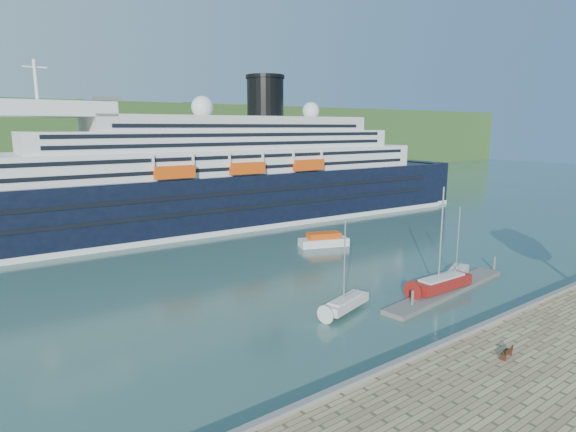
# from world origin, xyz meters

# --- Properties ---
(ground) EXTENTS (400.00, 400.00, 0.00)m
(ground) POSITION_xyz_m (0.00, 0.00, 0.00)
(ground) COLOR #305650
(ground) RESTS_ON ground
(far_hillside) EXTENTS (400.00, 50.00, 24.00)m
(far_hillside) POSITION_xyz_m (0.00, 145.00, 12.00)
(far_hillside) COLOR #335421
(far_hillside) RESTS_ON ground
(quay_coping) EXTENTS (220.00, 0.50, 0.30)m
(quay_coping) POSITION_xyz_m (0.00, -0.20, 1.15)
(quay_coping) COLOR slate
(quay_coping) RESTS_ON promenade
(cruise_ship) EXTENTS (115.65, 22.88, 25.81)m
(cruise_ship) POSITION_xyz_m (-0.93, 53.23, 12.90)
(cruise_ship) COLOR black
(cruise_ship) RESTS_ON ground
(park_bench) EXTENTS (1.41, 0.76, 0.86)m
(park_bench) POSITION_xyz_m (-7.55, -4.03, 1.43)
(park_bench) COLOR #432113
(park_bench) RESTS_ON promenade
(floating_pontoon) EXTENTS (19.82, 4.53, 0.44)m
(floating_pontoon) POSITION_xyz_m (3.17, 8.10, 0.22)
(floating_pontoon) COLOR gray
(floating_pontoon) RESTS_ON ground
(sailboat_white_near) EXTENTS (6.54, 3.40, 8.14)m
(sailboat_white_near) POSITION_xyz_m (-8.78, 10.60, 4.07)
(sailboat_white_near) COLOR silver
(sailboat_white_near) RESTS_ON ground
(sailboat_red) EXTENTS (8.16, 2.39, 10.49)m
(sailboat_red) POSITION_xyz_m (2.55, 8.39, 5.25)
(sailboat_red) COLOR maroon
(sailboat_red) RESTS_ON ground
(sailboat_white_far) EXTENTS (6.35, 3.90, 7.96)m
(sailboat_white_far) POSITION_xyz_m (7.48, 9.95, 3.98)
(sailboat_white_far) COLOR silver
(sailboat_white_far) RESTS_ON ground
(tender_launch) EXTENTS (7.49, 4.72, 1.96)m
(tender_launch) POSITION_xyz_m (5.98, 30.58, 0.98)
(tender_launch) COLOR #E2490D
(tender_launch) RESTS_ON ground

